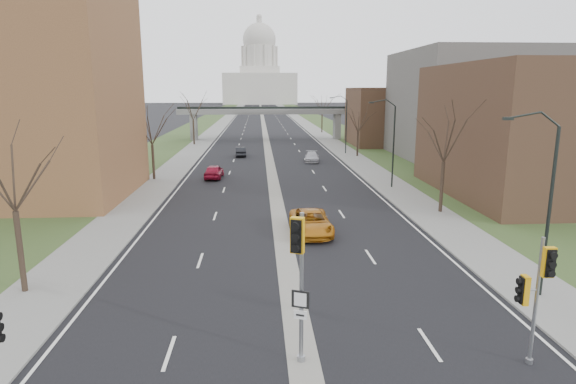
{
  "coord_description": "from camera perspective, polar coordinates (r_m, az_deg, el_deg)",
  "views": [
    {
      "loc": [
        -1.54,
        -14.66,
        9.74
      ],
      "look_at": [
        0.04,
        10.92,
        4.25
      ],
      "focal_mm": 30.0,
      "sensor_mm": 36.0,
      "label": 1
    }
  ],
  "objects": [
    {
      "name": "grass_verge_right",
      "position": [
        166.1,
        3.26,
        8.72
      ],
      "size": [
        8.0,
        600.0,
        0.1
      ],
      "primitive_type": "cube",
      "color": "#334921",
      "rests_on": "ground"
    },
    {
      "name": "tree_right_b",
      "position": [
        71.27,
        8.34,
        8.81
      ],
      "size": [
        6.3,
        6.3,
        8.22
      ],
      "color": "#382B21",
      "rests_on": "sidewalk_right"
    },
    {
      "name": "sidewalk_left",
      "position": [
        165.28,
        -7.24,
        8.63
      ],
      "size": [
        4.0,
        600.0,
        0.12
      ],
      "primitive_type": "cube",
      "color": "gray",
      "rests_on": "ground"
    },
    {
      "name": "car_left_near",
      "position": [
        54.21,
        -8.76,
        2.42
      ],
      "size": [
        2.07,
        4.62,
        1.54
      ],
      "primitive_type": "imported",
      "rotation": [
        0.0,
        0.0,
        3.09
      ],
      "color": "maroon",
      "rests_on": "ground"
    },
    {
      "name": "sidewalk_right",
      "position": [
        165.5,
        1.17,
        8.73
      ],
      "size": [
        4.0,
        600.0,
        0.12
      ],
      "primitive_type": "cube",
      "color": "gray",
      "rests_on": "ground"
    },
    {
      "name": "streetlight_mid",
      "position": [
        48.39,
        11.61,
        8.55
      ],
      "size": [
        2.61,
        0.2,
        8.7
      ],
      "color": "black",
      "rests_on": "sidewalk_right"
    },
    {
      "name": "signal_pole_right",
      "position": [
        18.97,
        27.33,
        -9.71
      ],
      "size": [
        0.83,
        0.86,
        4.78
      ],
      "rotation": [
        0.0,
        0.0,
        -0.03
      ],
      "color": "gray",
      "rests_on": "ground"
    },
    {
      "name": "tree_left_a",
      "position": [
        25.58,
        -30.17,
        3.49
      ],
      "size": [
        7.2,
        7.2,
        9.4
      ],
      "color": "#382B21",
      "rests_on": "sidewalk_left"
    },
    {
      "name": "tree_left_b",
      "position": [
        54.01,
        -15.93,
        7.9
      ],
      "size": [
        6.75,
        6.75,
        8.81
      ],
      "color": "#382B21",
      "rests_on": "sidewalk_left"
    },
    {
      "name": "tree_right_c",
      "position": [
        110.65,
        4.09,
        10.66
      ],
      "size": [
        7.65,
        7.65,
        9.99
      ],
      "color": "#382B21",
      "rests_on": "sidewalk_right"
    },
    {
      "name": "commercial_block_far",
      "position": [
        88.0,
        12.13,
        8.73
      ],
      "size": [
        14.0,
        14.0,
        10.0
      ],
      "primitive_type": "cube",
      "color": "#473221",
      "rests_on": "ground"
    },
    {
      "name": "road_surface",
      "position": [
        164.96,
        -3.03,
        8.68
      ],
      "size": [
        20.0,
        600.0,
        0.01
      ],
      "primitive_type": "cube",
      "color": "black",
      "rests_on": "ground"
    },
    {
      "name": "ground",
      "position": [
        17.67,
        2.21,
        -21.37
      ],
      "size": [
        700.0,
        700.0,
        0.0
      ],
      "primitive_type": "plane",
      "color": "black",
      "rests_on": "ground"
    },
    {
      "name": "commercial_block_near",
      "position": [
        49.86,
        27.48,
        6.44
      ],
      "size": [
        16.0,
        20.0,
        12.0
      ],
      "primitive_type": "cube",
      "color": "#473221",
      "rests_on": "ground"
    },
    {
      "name": "streetlight_near",
      "position": [
        24.32,
        27.58,
        4.15
      ],
      "size": [
        2.61,
        0.2,
        8.7
      ],
      "color": "black",
      "rests_on": "sidewalk_right"
    },
    {
      "name": "tree_right_a",
      "position": [
        39.56,
        18.18,
        6.99
      ],
      "size": [
        7.2,
        7.2,
        9.4
      ],
      "color": "#382B21",
      "rests_on": "sidewalk_right"
    },
    {
      "name": "car_right_near",
      "position": [
        33.15,
        2.73,
        -3.59
      ],
      "size": [
        2.73,
        5.72,
        1.58
      ],
      "primitive_type": "imported",
      "rotation": [
        0.0,
        0.0,
        0.02
      ],
      "color": "#B06712",
      "rests_on": "ground"
    },
    {
      "name": "median_strip",
      "position": [
        164.96,
        -3.03,
        8.68
      ],
      "size": [
        1.2,
        600.0,
        0.02
      ],
      "primitive_type": "cube",
      "color": "gray",
      "rests_on": "ground"
    },
    {
      "name": "signal_pole_median",
      "position": [
        16.66,
        1.33,
        -8.39
      ],
      "size": [
        0.79,
        0.94,
        5.61
      ],
      "rotation": [
        0.0,
        0.0,
        -0.37
      ],
      "color": "gray",
      "rests_on": "ground"
    },
    {
      "name": "streetlight_far",
      "position": [
        73.79,
        6.34,
        9.85
      ],
      "size": [
        2.61,
        0.2,
        8.7
      ],
      "color": "black",
      "rests_on": "sidewalk_right"
    },
    {
      "name": "grass_verge_left",
      "position": [
        165.76,
        -9.34,
        8.58
      ],
      "size": [
        8.0,
        600.0,
        0.1
      ],
      "primitive_type": "cube",
      "color": "#334921",
      "rests_on": "ground"
    },
    {
      "name": "car_right_mid",
      "position": [
        66.08,
        2.83,
        4.18
      ],
      "size": [
        2.36,
        4.78,
        1.34
      ],
      "primitive_type": "imported",
      "rotation": [
        0.0,
        0.0,
        -0.11
      ],
      "color": "#A8A7AF",
      "rests_on": "ground"
    },
    {
      "name": "pedestrian_bridge",
      "position": [
        94.8,
        -2.63,
        9.11
      ],
      "size": [
        34.0,
        3.0,
        6.45
      ],
      "color": "slate",
      "rests_on": "ground"
    },
    {
      "name": "tree_left_c",
      "position": [
        87.46,
        -11.24,
        10.09
      ],
      "size": [
        7.65,
        7.65,
        9.99
      ],
      "color": "#382B21",
      "rests_on": "sidewalk_left"
    },
    {
      "name": "capitol",
      "position": [
        334.78,
        -3.37,
        13.58
      ],
      "size": [
        48.0,
        42.0,
        55.75
      ],
      "color": "silver",
      "rests_on": "ground"
    },
    {
      "name": "commercial_block_mid",
      "position": [
        72.95,
        20.65,
        9.57
      ],
      "size": [
        18.0,
        22.0,
        15.0
      ],
      "primitive_type": "cube",
      "color": "#63605A",
      "rests_on": "ground"
    },
    {
      "name": "car_left_far",
      "position": [
        71.8,
        -5.64,
        4.78
      ],
      "size": [
        1.74,
        4.26,
        1.37
      ],
      "primitive_type": "imported",
      "rotation": [
        0.0,
        0.0,
        3.21
      ],
      "color": "black",
      "rests_on": "ground"
    }
  ]
}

